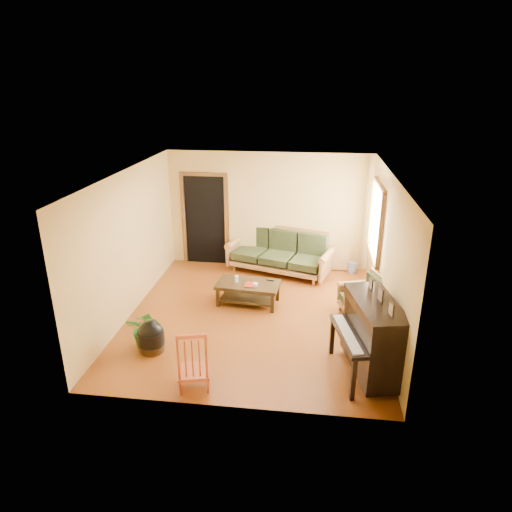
# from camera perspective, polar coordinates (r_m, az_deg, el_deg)

# --- Properties ---
(floor) EXTENTS (5.00, 5.00, 0.00)m
(floor) POSITION_cam_1_polar(r_m,az_deg,el_deg) (8.41, -0.27, -7.49)
(floor) COLOR #602A0C
(floor) RESTS_ON ground
(doorway) EXTENTS (1.08, 0.16, 2.05)m
(doorway) POSITION_cam_1_polar(r_m,az_deg,el_deg) (10.53, -6.38, 4.44)
(doorway) COLOR black
(doorway) RESTS_ON floor
(window) EXTENTS (0.12, 1.36, 1.46)m
(window) POSITION_cam_1_polar(r_m,az_deg,el_deg) (9.06, 14.85, 4.23)
(window) COLOR white
(window) RESTS_ON right_wall
(sofa) EXTENTS (2.43, 1.57, 0.96)m
(sofa) POSITION_cam_1_polar(r_m,az_deg,el_deg) (10.06, 2.83, 0.48)
(sofa) COLOR brown
(sofa) RESTS_ON floor
(coffee_table) EXTENTS (1.24, 0.76, 0.43)m
(coffee_table) POSITION_cam_1_polar(r_m,az_deg,el_deg) (8.76, -0.98, -4.68)
(coffee_table) COLOR black
(coffee_table) RESTS_ON floor
(armchair) EXTENTS (0.98, 1.00, 0.79)m
(armchair) POSITION_cam_1_polar(r_m,az_deg,el_deg) (8.46, 13.04, -4.89)
(armchair) COLOR brown
(armchair) RESTS_ON floor
(piano) EXTENTS (1.04, 1.46, 1.17)m
(piano) POSITION_cam_1_polar(r_m,az_deg,el_deg) (6.82, 14.40, -9.96)
(piano) COLOR black
(piano) RESTS_ON floor
(footstool) EXTENTS (0.44, 0.44, 0.39)m
(footstool) POSITION_cam_1_polar(r_m,az_deg,el_deg) (7.51, -12.94, -10.17)
(footstool) COLOR black
(footstool) RESTS_ON floor
(red_chair) EXTENTS (0.54, 0.56, 0.93)m
(red_chair) POSITION_cam_1_polar(r_m,az_deg,el_deg) (6.49, -7.89, -12.43)
(red_chair) COLOR #9B3C1C
(red_chair) RESTS_ON floor
(leaning_frame) EXTENTS (0.47, 0.11, 0.63)m
(leaning_frame) POSITION_cam_1_polar(r_m,az_deg,el_deg) (10.40, 10.40, -0.14)
(leaning_frame) COLOR #B2863B
(leaning_frame) RESTS_ON floor
(ceramic_crock) EXTENTS (0.22, 0.22, 0.25)m
(ceramic_crock) POSITION_cam_1_polar(r_m,az_deg,el_deg) (10.40, 11.94, -1.40)
(ceramic_crock) COLOR #2F478F
(ceramic_crock) RESTS_ON floor
(potted_plant) EXTENTS (0.60, 0.53, 0.63)m
(potted_plant) POSITION_cam_1_polar(r_m,az_deg,el_deg) (7.59, -13.56, -8.83)
(potted_plant) COLOR #235C1A
(potted_plant) RESTS_ON floor
(book) EXTENTS (0.19, 0.25, 0.02)m
(book) POSITION_cam_1_polar(r_m,az_deg,el_deg) (8.58, -1.42, -3.59)
(book) COLOR maroon
(book) RESTS_ON coffee_table
(candle) EXTENTS (0.08, 0.08, 0.13)m
(candle) POSITION_cam_1_polar(r_m,az_deg,el_deg) (8.70, -2.44, -2.87)
(candle) COLOR white
(candle) RESTS_ON coffee_table
(glass_jar) EXTENTS (0.11, 0.11, 0.06)m
(glass_jar) POSITION_cam_1_polar(r_m,az_deg,el_deg) (8.53, -0.07, -3.60)
(glass_jar) COLOR white
(glass_jar) RESTS_ON coffee_table
(remote) EXTENTS (0.16, 0.07, 0.01)m
(remote) POSITION_cam_1_polar(r_m,az_deg,el_deg) (8.77, 1.80, -3.04)
(remote) COLOR black
(remote) RESTS_ON coffee_table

